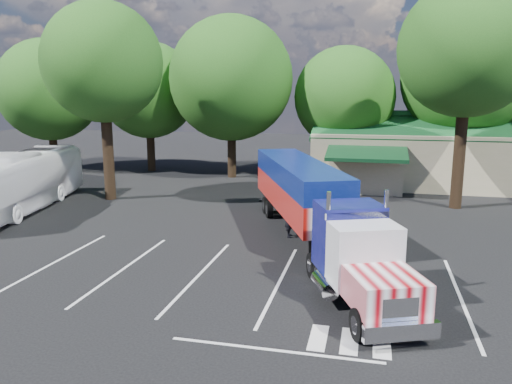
% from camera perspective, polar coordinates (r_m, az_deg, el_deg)
% --- Properties ---
extents(ground, '(120.00, 120.00, 0.00)m').
position_cam_1_polar(ground, '(25.31, -1.95, -4.74)').
color(ground, black).
rests_on(ground, ground).
extents(event_hall, '(24.20, 14.12, 5.55)m').
position_cam_1_polar(event_hall, '(42.18, 23.22, 3.92)').
color(event_hall, tan).
rests_on(event_hall, ground).
extents(tree_row_a, '(9.00, 9.00, 11.68)m').
position_cam_1_polar(tree_row_a, '(49.01, -22.58, 10.71)').
color(tree_row_a, black).
rests_on(tree_row_a, ground).
extents(tree_row_b, '(8.40, 8.40, 11.35)m').
position_cam_1_polar(tree_row_b, '(45.58, -12.18, 11.29)').
color(tree_row_b, black).
rests_on(tree_row_b, ground).
extents(tree_row_c, '(10.00, 10.00, 13.05)m').
position_cam_1_polar(tree_row_c, '(41.27, -2.87, 12.79)').
color(tree_row_c, black).
rests_on(tree_row_c, ground).
extents(tree_row_d, '(8.00, 8.00, 10.60)m').
position_cam_1_polar(tree_row_d, '(41.02, 10.06, 10.61)').
color(tree_row_d, black).
rests_on(tree_row_d, ground).
extents(tree_row_e, '(9.60, 9.60, 12.90)m').
position_cam_1_polar(tree_row_e, '(41.98, 22.81, 11.98)').
color(tree_row_e, black).
rests_on(tree_row_e, ground).
extents(tree_near_left, '(7.60, 7.60, 12.65)m').
position_cam_1_polar(tree_near_left, '(34.00, -17.10, 13.92)').
color(tree_near_left, black).
rests_on(tree_near_left, ground).
extents(tree_near_right, '(8.00, 8.00, 13.50)m').
position_cam_1_polar(tree_near_right, '(32.44, 23.06, 14.82)').
color(tree_near_right, black).
rests_on(tree_near_right, ground).
extents(semi_truck, '(8.82, 17.56, 3.79)m').
position_cam_1_polar(semi_truck, '(23.00, 6.20, -0.95)').
color(semi_truck, black).
rests_on(semi_truck, ground).
extents(woman, '(0.51, 0.73, 1.93)m').
position_cam_1_polar(woman, '(24.52, 3.89, -2.95)').
color(woman, black).
rests_on(woman, ground).
extents(bicycle, '(1.28, 1.94, 0.97)m').
position_cam_1_polar(bicycle, '(32.45, 4.82, -0.28)').
color(bicycle, black).
rests_on(bicycle, ground).
extents(tour_bus, '(5.46, 12.89, 3.50)m').
position_cam_1_polar(tour_bus, '(33.10, -25.37, 1.11)').
color(tour_bus, white).
rests_on(tour_bus, ground).
extents(silver_sedan, '(5.03, 3.17, 1.56)m').
position_cam_1_polar(silver_sedan, '(38.10, 17.77, 1.42)').
color(silver_sedan, '#B8BCC1').
rests_on(silver_sedan, ground).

